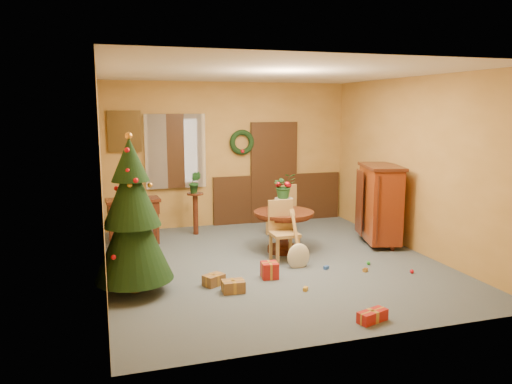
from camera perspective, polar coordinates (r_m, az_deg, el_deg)
name	(u,v)px	position (r m, az deg, el deg)	size (l,w,h in m)	color
room_envelope	(240,171)	(10.24, -1.89, 2.45)	(5.50, 5.50, 5.50)	#333B4B
dining_table	(284,224)	(8.35, 3.18, -3.62)	(1.00, 1.00, 0.69)	black
urn	(284,205)	(8.28, 3.20, -1.47)	(0.31, 0.31, 0.22)	slate
centerpiece_plant	(284,186)	(8.23, 3.22, 0.73)	(0.38, 0.33, 0.42)	#1E4C23
chair_near	(283,229)	(7.89, 3.07, -4.20)	(0.42, 0.42, 0.96)	olive
chair_far	(283,209)	(9.34, 3.12, -1.90)	(0.54, 0.54, 0.99)	olive
guitar	(299,240)	(7.56, 4.90, -5.53)	(0.36, 0.17, 0.85)	beige
plant_stand	(195,209)	(9.54, -6.93, -1.91)	(0.31, 0.31, 0.80)	black
stand_plant	(195,182)	(9.45, -7.00, 1.12)	(0.23, 0.18, 0.42)	#19471E
christmas_tree	(132,218)	(6.59, -13.97, -2.93)	(1.02, 1.02, 2.10)	#382111
writing_desk	(133,210)	(9.05, -13.86, -2.00)	(0.95, 0.51, 0.82)	black
sideboard	(380,202)	(9.02, 14.01, -1.13)	(0.85, 1.21, 1.41)	#521509
gift_a	(233,286)	(6.67, -2.61, -10.71)	(0.30, 0.22, 0.16)	brown
gift_b	(270,270)	(7.17, 1.56, -8.92)	(0.25, 0.25, 0.23)	#A11B15
gift_c	(214,280)	(6.93, -4.84, -9.97)	(0.33, 0.30, 0.15)	brown
gift_d	(372,316)	(5.96, 13.17, -13.64)	(0.40, 0.26, 0.13)	#A11B15
toy_a	(326,268)	(7.64, 8.03, -8.55)	(0.08, 0.05, 0.05)	blue
toy_b	(368,263)	(7.95, 12.72, -7.92)	(0.06, 0.06, 0.06)	#248529
toy_c	(305,289)	(6.75, 5.67, -10.97)	(0.08, 0.05, 0.05)	#B88622
toy_d	(412,271)	(7.72, 17.39, -8.66)	(0.06, 0.06, 0.06)	red
toy_e	(365,270)	(7.63, 12.38, -8.70)	(0.08, 0.05, 0.05)	gold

